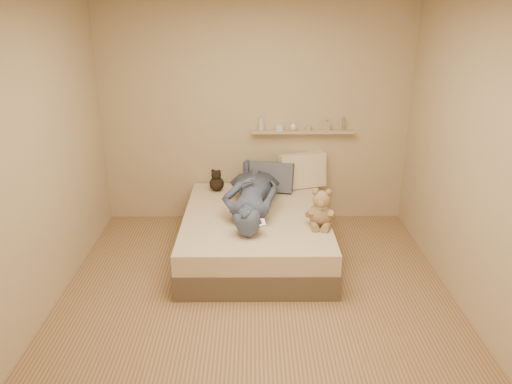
{
  "coord_description": "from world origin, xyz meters",
  "views": [
    {
      "loc": [
        -0.03,
        -3.84,
        2.51
      ],
      "look_at": [
        0.0,
        0.65,
        0.8
      ],
      "focal_mm": 35.0,
      "sensor_mm": 36.0,
      "label": 1
    }
  ],
  "objects_px": {
    "person": "(252,192)",
    "game_console": "(257,223)",
    "bed": "(256,234)",
    "wall_shelf": "(302,132)",
    "pillow_grey": "(272,177)",
    "teddy_bear": "(321,211)",
    "pillow_cream": "(302,170)",
    "dark_plush": "(217,182)"
  },
  "relations": [
    {
      "from": "teddy_bear",
      "to": "dark_plush",
      "type": "bearing_deg",
      "value": 137.72
    },
    {
      "from": "teddy_bear",
      "to": "pillow_grey",
      "type": "distance_m",
      "value": 1.09
    },
    {
      "from": "game_console",
      "to": "dark_plush",
      "type": "relative_size",
      "value": 0.65
    },
    {
      "from": "bed",
      "to": "pillow_cream",
      "type": "bearing_deg",
      "value": 56.3
    },
    {
      "from": "bed",
      "to": "game_console",
      "type": "xyz_separation_m",
      "value": [
        0.01,
        -0.55,
        0.37
      ]
    },
    {
      "from": "bed",
      "to": "pillow_grey",
      "type": "distance_m",
      "value": 0.82
    },
    {
      "from": "bed",
      "to": "person",
      "type": "bearing_deg",
      "value": 104.68
    },
    {
      "from": "wall_shelf",
      "to": "game_console",
      "type": "bearing_deg",
      "value": -110.43
    },
    {
      "from": "dark_plush",
      "to": "person",
      "type": "relative_size",
      "value": 0.17
    },
    {
      "from": "bed",
      "to": "teddy_bear",
      "type": "height_order",
      "value": "teddy_bear"
    },
    {
      "from": "wall_shelf",
      "to": "pillow_cream",
      "type": "bearing_deg",
      "value": -87.37
    },
    {
      "from": "teddy_bear",
      "to": "person",
      "type": "xyz_separation_m",
      "value": [
        -0.67,
        0.45,
        0.03
      ]
    },
    {
      "from": "bed",
      "to": "wall_shelf",
      "type": "height_order",
      "value": "wall_shelf"
    },
    {
      "from": "bed",
      "to": "game_console",
      "type": "bearing_deg",
      "value": -89.13
    },
    {
      "from": "pillow_grey",
      "to": "person",
      "type": "height_order",
      "value": "person"
    },
    {
      "from": "pillow_grey",
      "to": "bed",
      "type": "bearing_deg",
      "value": -105.17
    },
    {
      "from": "bed",
      "to": "pillow_grey",
      "type": "relative_size",
      "value": 3.8
    },
    {
      "from": "person",
      "to": "wall_shelf",
      "type": "bearing_deg",
      "value": -122.82
    },
    {
      "from": "bed",
      "to": "person",
      "type": "relative_size",
      "value": 1.21
    },
    {
      "from": "pillow_cream",
      "to": "teddy_bear",
      "type": "bearing_deg",
      "value": -85.91
    },
    {
      "from": "bed",
      "to": "pillow_grey",
      "type": "height_order",
      "value": "pillow_grey"
    },
    {
      "from": "pillow_grey",
      "to": "wall_shelf",
      "type": "xyz_separation_m",
      "value": [
        0.36,
        0.22,
        0.48
      ]
    },
    {
      "from": "game_console",
      "to": "teddy_bear",
      "type": "height_order",
      "value": "teddy_bear"
    },
    {
      "from": "bed",
      "to": "dark_plush",
      "type": "height_order",
      "value": "dark_plush"
    },
    {
      "from": "dark_plush",
      "to": "person",
      "type": "height_order",
      "value": "person"
    },
    {
      "from": "bed",
      "to": "dark_plush",
      "type": "distance_m",
      "value": 0.89
    },
    {
      "from": "teddy_bear",
      "to": "wall_shelf",
      "type": "relative_size",
      "value": 0.33
    },
    {
      "from": "bed",
      "to": "dark_plush",
      "type": "xyz_separation_m",
      "value": [
        -0.45,
        0.69,
        0.34
      ]
    },
    {
      "from": "bed",
      "to": "person",
      "type": "xyz_separation_m",
      "value": [
        -0.04,
        0.15,
        0.41
      ]
    },
    {
      "from": "game_console",
      "to": "pillow_cream",
      "type": "xyz_separation_m",
      "value": [
        0.55,
        1.38,
        0.06
      ]
    },
    {
      "from": "bed",
      "to": "wall_shelf",
      "type": "bearing_deg",
      "value": 58.82
    },
    {
      "from": "pillow_grey",
      "to": "pillow_cream",
      "type": "bearing_deg",
      "value": 20.9
    },
    {
      "from": "game_console",
      "to": "person",
      "type": "distance_m",
      "value": 0.69
    },
    {
      "from": "game_console",
      "to": "pillow_grey",
      "type": "height_order",
      "value": "pillow_grey"
    },
    {
      "from": "wall_shelf",
      "to": "person",
      "type": "bearing_deg",
      "value": -127.66
    },
    {
      "from": "pillow_grey",
      "to": "wall_shelf",
      "type": "bearing_deg",
      "value": 31.11
    },
    {
      "from": "person",
      "to": "game_console",
      "type": "bearing_deg",
      "value": 98.7
    },
    {
      "from": "pillow_grey",
      "to": "person",
      "type": "xyz_separation_m",
      "value": [
        -0.23,
        -0.54,
        0.02
      ]
    },
    {
      "from": "game_console",
      "to": "pillow_grey",
      "type": "distance_m",
      "value": 1.25
    },
    {
      "from": "teddy_bear",
      "to": "pillow_cream",
      "type": "bearing_deg",
      "value": 94.09
    },
    {
      "from": "teddy_bear",
      "to": "wall_shelf",
      "type": "bearing_deg",
      "value": 93.99
    },
    {
      "from": "game_console",
      "to": "pillow_cream",
      "type": "bearing_deg",
      "value": 68.37
    }
  ]
}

